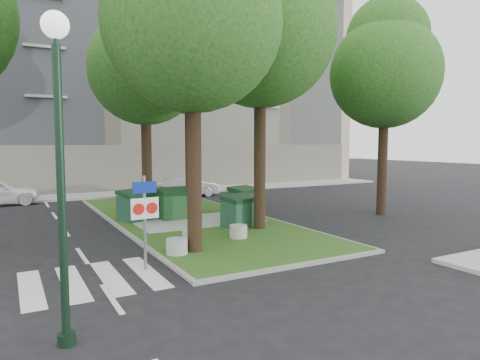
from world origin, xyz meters
TOP-DOWN VIEW (x-y plane):
  - ground at (0.00, 0.00)m, footprint 120.00×120.00m
  - median_island at (0.50, 8.00)m, footprint 6.00×16.00m
  - median_kerb at (0.50, 8.00)m, footprint 6.30×16.30m
  - building_sidewalk at (0.00, 18.50)m, footprint 42.00×3.00m
  - zebra_crossing at (-3.75, 1.50)m, footprint 5.00×3.00m
  - apartment_building at (0.00, 26.00)m, footprint 41.00×12.00m
  - tree_median_near_left at (-1.41, 2.56)m, footprint 5.20×5.20m
  - tree_median_near_right at (2.09, 4.56)m, footprint 5.60×5.60m
  - tree_median_mid at (-0.91, 9.06)m, footprint 4.80×4.80m
  - tree_median_far at (2.29, 12.06)m, footprint 5.80×5.80m
  - tree_street_right at (9.09, 5.06)m, footprint 5.00×5.00m
  - dumpster_a at (-1.67, 8.40)m, footprint 1.64×1.42m
  - dumpster_b at (-0.07, 8.01)m, footprint 1.45×1.03m
  - dumpster_c at (1.53, 5.20)m, footprint 1.55×1.29m
  - dumpster_d at (3.00, 7.44)m, footprint 1.64×1.41m
  - bollard_left at (-2.10, 2.42)m, footprint 0.63×0.63m
  - bollard_right at (0.50, 3.43)m, footprint 0.60×0.60m
  - bollard_mid at (-1.12, 3.79)m, footprint 0.53×0.53m
  - litter_bin at (2.29, 11.67)m, footprint 0.45×0.45m
  - street_lamp at (-5.62, -1.81)m, footprint 0.43×0.43m
  - traffic_sign_pole at (-3.26, 1.67)m, footprint 0.75×0.11m
  - car_silver at (3.50, 15.50)m, footprint 3.94×1.57m

SIDE VIEW (x-z plane):
  - ground at x=0.00m, z-range 0.00..0.00m
  - zebra_crossing at x=-3.75m, z-range 0.00..0.01m
  - median_kerb at x=0.50m, z-range 0.00..0.10m
  - median_island at x=0.50m, z-range 0.00..0.12m
  - building_sidewalk at x=0.00m, z-range 0.00..0.12m
  - bollard_mid at x=-1.12m, z-range 0.12..0.50m
  - bollard_right at x=0.50m, z-range 0.12..0.55m
  - bollard_left at x=-2.10m, z-range 0.12..0.57m
  - litter_bin at x=2.29m, z-range 0.12..0.91m
  - car_silver at x=3.50m, z-range 0.00..1.28m
  - dumpster_c at x=1.53m, z-range 0.09..1.33m
  - dumpster_a at x=-1.67m, z-range 0.09..1.38m
  - dumpster_d at x=3.00m, z-range 0.09..1.38m
  - dumpster_b at x=-0.07m, z-range 0.09..1.42m
  - traffic_sign_pole at x=-3.26m, z-range 0.35..2.86m
  - street_lamp at x=-5.62m, z-range 0.70..6.11m
  - tree_median_mid at x=-0.91m, z-range 1.98..11.97m
  - tree_street_right at x=9.09m, z-range 1.95..12.02m
  - tree_median_near_left at x=-1.41m, z-range 2.05..12.58m
  - tree_median_near_right at x=2.09m, z-range 2.26..13.72m
  - apartment_building at x=0.00m, z-range 0.00..16.00m
  - tree_median_far at x=2.29m, z-range 2.36..14.28m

